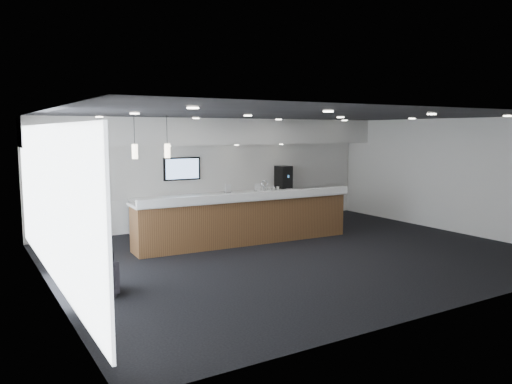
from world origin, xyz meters
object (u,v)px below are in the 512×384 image
service_counter (245,219)px  lounge_guest (94,245)px  coffee_machine (283,177)px  armchair (96,276)px

service_counter → lounge_guest: lounge_guest is taller
coffee_machine → lounge_guest: 7.98m
service_counter → coffee_machine: (2.61, 2.20, 0.71)m
coffee_machine → armchair: 7.92m
coffee_machine → armchair: (-6.60, -4.28, -0.97)m
coffee_machine → armchair: size_ratio=0.98×
coffee_machine → armchair: bearing=-149.1°
service_counter → lounge_guest: (-4.03, -2.21, 0.29)m
lounge_guest → armchair: bearing=160.7°
service_counter → coffee_machine: size_ratio=8.05×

